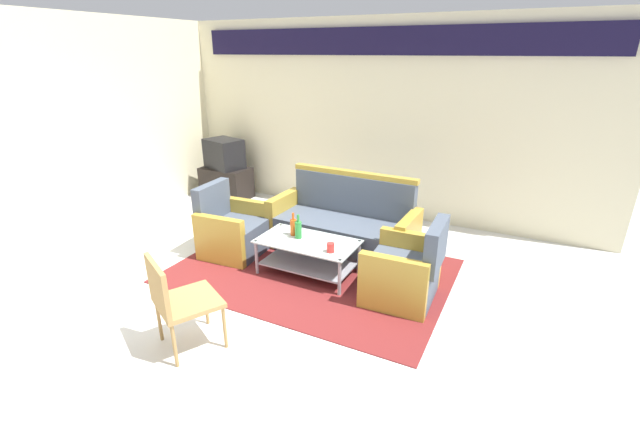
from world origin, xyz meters
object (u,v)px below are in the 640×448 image
Objects in this scene: armchair_left at (233,231)px; bottle_orange at (293,227)px; coffee_table at (308,252)px; bottle_green at (298,229)px; couch at (344,227)px; television at (224,154)px; wicker_chair at (176,297)px; armchair_right at (405,272)px; tv_stand at (227,183)px; cup at (331,248)px.

bottle_orange is (0.87, -0.01, 0.22)m from armchair_left.
coffee_table is 0.28m from bottle_green.
television is (-2.65, 1.04, 0.44)m from couch.
bottle_green is at bearing 111.15° from wicker_chair.
tv_stand is (-3.65, 1.77, -0.03)m from armchair_right.
couch is 2.27× the size of tv_stand.
couch is 18.17× the size of cup.
bottle_green is (-0.13, 0.02, 0.24)m from coffee_table.
cup is at bearing 162.17° from television.
tv_stand is at bearing 145.02° from coffee_table.
tv_stand is 4.07m from wicker_chair.
coffee_table is at bearing 82.16° from armchair_left.
couch is 2.84m from tv_stand.
armchair_left is 2.23m from tv_stand.
television reaches higher than couch.
television is (0.00, 0.00, 0.50)m from tv_stand.
bottle_orange reaches higher than cup.
armchair_right is at bearing 0.21° from coffee_table.
tv_stand is at bearing 151.09° from wicker_chair.
wicker_chair is (2.22, -3.41, -0.27)m from television.
couch is 2.16× the size of wicker_chair.
armchair_left is 1.10m from coffee_table.
bottle_green is 0.39× the size of television.
cup is 0.14× the size of television.
bottle_green is at bearing 87.19° from armchair_right.
cup is at bearing -21.84° from coffee_table.
armchair_right reaches higher than cup.
television reaches higher than bottle_green.
coffee_table is 4.15× the size of bottle_orange.
bottle_green is (0.09, -0.05, 0.00)m from bottle_orange.
tv_stand reaches higher than cup.
bottle_orange is at bearing 85.79° from armchair_left.
bottle_green is at bearing 83.00° from armchair_left.
television is at bearing 146.39° from cup.
coffee_table is 0.42m from cup.
wicker_chair is (-1.44, -1.63, 0.21)m from armchair_right.
wicker_chair is (-0.11, -1.70, -0.02)m from bottle_orange.
coffee_table is 3.10m from tv_stand.
armchair_left is at bearing 171.37° from cup.
television is 0.83× the size of wicker_chair.
couch is 1.65× the size of coffee_table.
armchair_left is at bearing 146.20° from television.
wicker_chair is at bearing 81.14° from couch.
bottle_orange is 0.33× the size of tv_stand.
bottle_green is (-1.24, 0.02, 0.23)m from armchair_right.
couch is 2.14× the size of armchair_right.
bottle_orange is at bearing -36.31° from tv_stand.
bottle_green is 2.75× the size of cup.
armchair_left reaches higher than tv_stand.
cup is 0.12× the size of wicker_chair.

